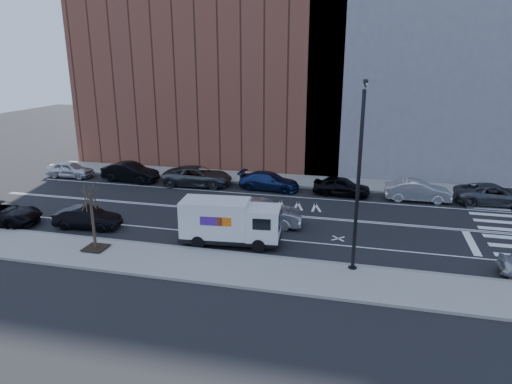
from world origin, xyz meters
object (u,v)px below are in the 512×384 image
at_px(far_parked_a, 70,169).
at_px(fedex_van, 230,222).
at_px(far_parked_b, 130,172).
at_px(driving_sedan, 262,213).

bearing_deg(far_parked_a, fedex_van, -121.45).
bearing_deg(far_parked_b, driving_sedan, -114.94).
height_order(fedex_van, far_parked_a, fedex_van).
relative_size(fedex_van, driving_sedan, 1.17).
bearing_deg(fedex_van, far_parked_a, 143.40).
height_order(far_parked_a, far_parked_b, far_parked_b).
bearing_deg(driving_sedan, far_parked_a, 61.64).
bearing_deg(far_parked_b, fedex_van, -126.92).
distance_m(fedex_van, far_parked_a, 21.36).
bearing_deg(far_parked_a, far_parked_b, -90.18).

